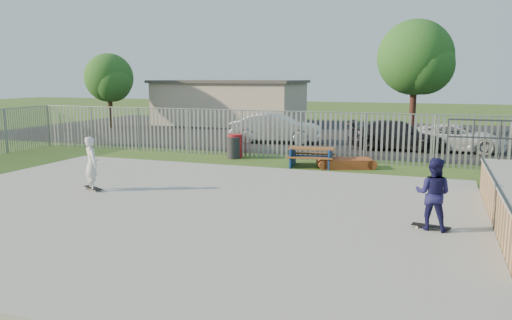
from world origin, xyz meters
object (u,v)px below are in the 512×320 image
(picnic_table, at_px, (311,157))
(car_silver, at_px, (276,128))
(trash_bin_grey, at_px, (233,148))
(tree_mid, at_px, (415,58))
(tree_left, at_px, (109,78))
(funbox, at_px, (346,163))
(skater_white, at_px, (92,164))
(car_dark, at_px, (398,135))
(skater_navy, at_px, (433,194))
(trash_bin_red, at_px, (235,146))
(car_white, at_px, (454,138))

(picnic_table, bearing_deg, car_silver, 111.76)
(picnic_table, distance_m, trash_bin_grey, 3.64)
(car_silver, xyz_separation_m, tree_mid, (6.47, 6.05, 3.73))
(picnic_table, height_order, tree_left, tree_left)
(car_silver, bearing_deg, tree_left, 64.93)
(funbox, height_order, trash_bin_grey, trash_bin_grey)
(skater_white, bearing_deg, tree_mid, -76.76)
(funbox, distance_m, car_dark, 5.80)
(tree_left, bearing_deg, skater_navy, -40.09)
(car_dark, bearing_deg, funbox, 162.22)
(tree_mid, bearing_deg, funbox, -98.38)
(trash_bin_red, xyz_separation_m, skater_navy, (8.00, -8.48, 0.43))
(trash_bin_red, relative_size, skater_navy, 0.64)
(funbox, relative_size, skater_white, 1.28)
(car_dark, xyz_separation_m, skater_navy, (1.63, -13.16, 0.23))
(funbox, relative_size, car_white, 0.44)
(skater_navy, bearing_deg, trash_bin_grey, -36.32)
(trash_bin_grey, height_order, tree_mid, tree_mid)
(trash_bin_red, height_order, skater_white, skater_white)
(picnic_table, distance_m, trash_bin_red, 3.71)
(car_dark, bearing_deg, skater_white, 145.65)
(skater_navy, bearing_deg, skater_white, 5.37)
(funbox, xyz_separation_m, trash_bin_grey, (-4.87, 0.68, 0.27))
(tree_mid, distance_m, skater_white, 20.94)
(car_white, height_order, skater_navy, skater_navy)
(trash_bin_red, bearing_deg, trash_bin_grey, -87.50)
(car_silver, relative_size, skater_white, 2.99)
(funbox, distance_m, trash_bin_grey, 4.92)
(car_dark, bearing_deg, picnic_table, 150.93)
(picnic_table, height_order, skater_navy, skater_navy)
(car_dark, relative_size, car_white, 1.04)
(tree_mid, bearing_deg, picnic_table, -104.21)
(funbox, height_order, tree_left, tree_left)
(picnic_table, xyz_separation_m, tree_mid, (3.11, 12.27, 4.14))
(trash_bin_grey, relative_size, car_silver, 0.19)
(car_silver, relative_size, car_dark, 0.99)
(picnic_table, xyz_separation_m, trash_bin_red, (-3.56, 1.02, 0.13))
(car_silver, distance_m, skater_white, 13.07)
(car_white, bearing_deg, skater_white, 144.09)
(funbox, height_order, skater_white, skater_white)
(tree_mid, relative_size, skater_white, 4.31)
(picnic_table, xyz_separation_m, car_dark, (2.81, 5.69, 0.33))
(car_silver, xyz_separation_m, car_white, (8.63, -0.18, -0.14))
(trash_bin_red, bearing_deg, funbox, -10.52)
(trash_bin_red, distance_m, tree_mid, 13.68)
(picnic_table, xyz_separation_m, skater_white, (-4.84, -6.77, 0.56))
(car_silver, xyz_separation_m, car_dark, (6.17, -0.52, -0.08))
(car_white, distance_m, skater_navy, 13.53)
(picnic_table, relative_size, tree_left, 0.38)
(car_dark, bearing_deg, trash_bin_red, 123.46)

